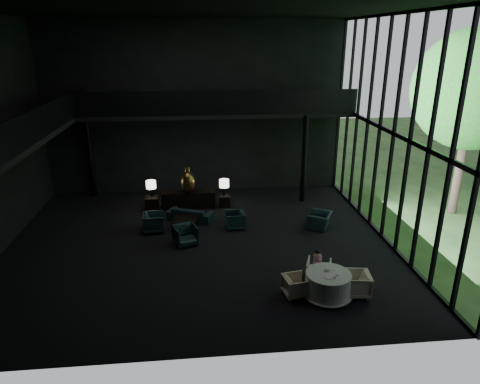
{
  "coord_description": "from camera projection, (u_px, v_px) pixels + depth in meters",
  "views": [
    {
      "loc": [
        0.05,
        -14.27,
        7.18
      ],
      "look_at": [
        1.54,
        0.5,
        1.81
      ],
      "focal_mm": 32.0,
      "sensor_mm": 36.0,
      "label": 1
    }
  ],
  "objects": [
    {
      "name": "console",
      "position": [
        189.0,
        200.0,
        19.04
      ],
      "size": [
        2.37,
        0.54,
        0.75
      ],
      "primitive_type": "cube",
      "color": "black",
      "rests_on": "floor"
    },
    {
      "name": "column_nw",
      "position": [
        90.0,
        155.0,
        19.97
      ],
      "size": [
        0.24,
        0.24,
        4.0
      ],
      "primitive_type": "cylinder",
      "color": "black",
      "rests_on": "floor"
    },
    {
      "name": "railing_left",
      "position": [
        40.0,
        123.0,
        13.76
      ],
      "size": [
        0.06,
        12.0,
        1.0
      ],
      "primitive_type": "cube",
      "color": "black",
      "rests_on": "mezzanine_left"
    },
    {
      "name": "coffee_cup",
      "position": [
        338.0,
        275.0,
        12.24
      ],
      "size": [
        0.09,
        0.09,
        0.06
      ],
      "primitive_type": "cylinder",
      "rotation": [
        0.0,
        0.0,
        0.2
      ],
      "color": "white",
      "rests_on": "saucer"
    },
    {
      "name": "coffee_table",
      "position": [
        185.0,
        224.0,
        17.02
      ],
      "size": [
        1.1,
        1.1,
        0.41
      ],
      "primitive_type": "cube",
      "rotation": [
        0.0,
        0.0,
        -0.2
      ],
      "color": "black",
      "rests_on": "floor"
    },
    {
      "name": "curtain_wall",
      "position": [
        394.0,
        133.0,
        15.08
      ],
      "size": [
        0.2,
        12.0,
        8.0
      ],
      "primitive_type": null,
      "color": "black",
      "rests_on": "ground"
    },
    {
      "name": "dining_table",
      "position": [
        328.0,
        286.0,
        12.52
      ],
      "size": [
        1.49,
        1.49,
        0.75
      ],
      "color": "white",
      "rests_on": "floor"
    },
    {
      "name": "mezzanine_back",
      "position": [
        218.0,
        113.0,
        19.2
      ],
      "size": [
        12.0,
        2.0,
        0.25
      ],
      "primitive_type": "cube",
      "color": "black",
      "rests_on": "wall_back"
    },
    {
      "name": "dining_chair_west",
      "position": [
        296.0,
        286.0,
        12.55
      ],
      "size": [
        0.67,
        0.7,
        0.62
      ],
      "primitive_type": "imported",
      "rotation": [
        0.0,
        0.0,
        1.75
      ],
      "color": "beige",
      "rests_on": "floor"
    },
    {
      "name": "window_armchair",
      "position": [
        320.0,
        219.0,
        17.01
      ],
      "size": [
        0.91,
        1.03,
        0.76
      ],
      "primitive_type": "imported",
      "rotation": [
        0.0,
        0.0,
        -2.06
      ],
      "color": "black",
      "rests_on": "floor"
    },
    {
      "name": "saucer",
      "position": [
        337.0,
        274.0,
        12.32
      ],
      "size": [
        0.18,
        0.18,
        0.01
      ],
      "primitive_type": "cylinder",
      "rotation": [
        0.0,
        0.0,
        -0.33
      ],
      "color": "white",
      "rests_on": "dining_table"
    },
    {
      "name": "side_table_right",
      "position": [
        224.0,
        201.0,
        19.22
      ],
      "size": [
        0.47,
        0.47,
        0.52
      ],
      "primitive_type": "cube",
      "color": "black",
      "rests_on": "floor"
    },
    {
      "name": "tree_near",
      "position": [
        474.0,
        90.0,
        16.91
      ],
      "size": [
        4.8,
        4.8,
        7.65
      ],
      "color": "#382D23",
      "rests_on": "garden_ground"
    },
    {
      "name": "table_lamp_right",
      "position": [
        224.0,
        184.0,
        19.05
      ],
      "size": [
        0.43,
        0.43,
        0.72
      ],
      "color": "black",
      "rests_on": "side_table_right"
    },
    {
      "name": "dining_chair_east",
      "position": [
        356.0,
        283.0,
        12.57
      ],
      "size": [
        0.81,
        0.85,
        0.78
      ],
      "primitive_type": "imported",
      "rotation": [
        0.0,
        0.0,
        -1.71
      ],
      "color": "beige",
      "rests_on": "floor"
    },
    {
      "name": "wall_back",
      "position": [
        196.0,
        110.0,
        20.04
      ],
      "size": [
        14.0,
        0.04,
        8.0
      ],
      "primitive_type": "cube",
      "color": "black",
      "rests_on": "ground"
    },
    {
      "name": "railing_back",
      "position": [
        219.0,
        102.0,
        18.06
      ],
      "size": [
        12.0,
        0.06,
        1.0
      ],
      "primitive_type": "cube",
      "color": "black",
      "rests_on": "mezzanine_back"
    },
    {
      "name": "cereal_bowl",
      "position": [
        327.0,
        270.0,
        12.5
      ],
      "size": [
        0.15,
        0.15,
        0.08
      ],
      "primitive_type": "ellipsoid",
      "color": "white",
      "rests_on": "dining_table"
    },
    {
      "name": "lounge_armchair_west",
      "position": [
        154.0,
        221.0,
        16.69
      ],
      "size": [
        0.86,
        0.91,
        0.87
      ],
      "primitive_type": "imported",
      "rotation": [
        0.0,
        0.0,
        1.65
      ],
      "color": "black",
      "rests_on": "floor"
    },
    {
      "name": "wall_front",
      "position": [
        198.0,
        201.0,
        8.82
      ],
      "size": [
        14.0,
        0.04,
        8.0
      ],
      "primitive_type": "cube",
      "color": "black",
      "rests_on": "ground"
    },
    {
      "name": "mezzanine_left",
      "position": [
        11.0,
        142.0,
        13.87
      ],
      "size": [
        2.0,
        12.0,
        0.25
      ],
      "primitive_type": "cube",
      "color": "black",
      "rests_on": "wall_left"
    },
    {
      "name": "dining_chair_north",
      "position": [
        318.0,
        270.0,
        13.32
      ],
      "size": [
        0.88,
        0.85,
        0.72
      ],
      "primitive_type": "imported",
      "rotation": [
        0.0,
        0.0,
        2.78
      ],
      "color": "beige",
      "rests_on": "floor"
    },
    {
      "name": "column_ne",
      "position": [
        304.0,
        159.0,
        19.3
      ],
      "size": [
        0.24,
        0.24,
        4.0
      ],
      "primitive_type": "cylinder",
      "color": "black",
      "rests_on": "floor"
    },
    {
      "name": "plate_a",
      "position": [
        328.0,
        277.0,
        12.17
      ],
      "size": [
        0.28,
        0.28,
        0.01
      ],
      "primitive_type": "cylinder",
      "rotation": [
        0.0,
        0.0,
        0.4
      ],
      "color": "white",
      "rests_on": "dining_table"
    },
    {
      "name": "bronze_urn",
      "position": [
        188.0,
        182.0,
        18.66
      ],
      "size": [
        0.63,
        0.63,
        1.18
      ],
      "color": "#B37136",
      "rests_on": "console"
    },
    {
      "name": "child",
      "position": [
        318.0,
        258.0,
        13.27
      ],
      "size": [
        0.27,
        0.27,
        0.57
      ],
      "rotation": [
        0.0,
        0.0,
        3.14
      ],
      "color": "#C98AA5",
      "rests_on": "dining_chair_north"
    },
    {
      "name": "sofa",
      "position": [
        190.0,
        212.0,
        17.78
      ],
      "size": [
        1.75,
        1.11,
        0.66
      ],
      "primitive_type": "imported",
      "rotation": [
        0.0,
        0.0,
        2.74
      ],
      "color": "#142530",
      "rests_on": "floor"
    },
    {
      "name": "plate_b",
      "position": [
        330.0,
        269.0,
        12.61
      ],
      "size": [
        0.25,
        0.25,
        0.01
      ],
      "primitive_type": "cylinder",
      "rotation": [
        0.0,
        0.0,
        0.21
      ],
      "color": "white",
      "rests_on": "dining_table"
    },
    {
      "name": "side_table_left",
      "position": [
        152.0,
        204.0,
        18.79
      ],
      "size": [
        0.56,
        0.56,
        0.61
      ],
      "primitive_type": "cube",
      "color": "black",
      "rests_on": "floor"
    },
    {
      "name": "floor",
      "position": [
        200.0,
        244.0,
        15.79
      ],
      "size": [
        14.0,
        12.0,
        0.02
      ],
      "primitive_type": "cube",
      "color": "black",
      "rests_on": "ground"
    },
    {
      "name": "lounge_armchair_south",
      "position": [
        185.0,
        234.0,
        15.64
      ],
      "size": [
        1.03,
        1.0,
        0.84
      ],
      "primitive_type": "imported",
      "rotation": [
        0.0,
        0.0,
        0.35
      ],
      "color": "black",
      "rests_on": "floor"
    },
    {
      "name": "cream_pot",
      "position": [
        335.0,
        277.0,
        12.1
      ],
      "size": [
        0.08,
        0.08,
        0.07
      ],
      "primitive_type": "cylinder",
      "rotation": [
        0.0,
        0.0,
        -0.36
      ],
      "color": "#99999E",
      "rests_on": "dining_table"
    },
    {
      "name": "lounge_armchair_east",
      "position": [
        235.0,
        220.0,
        17.01
      ],
      "size": [
        0.68,
        0.73,
        0.72
      ],
      "primitive_type": "imported",
      "rotation": [
        0.0,
        0.0,
        -1.53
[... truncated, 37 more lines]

